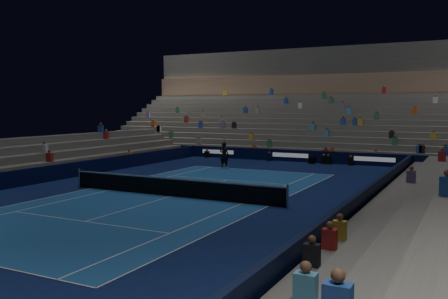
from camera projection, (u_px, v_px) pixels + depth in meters
ground at (172, 196)px, 25.71m from camera, size 90.00×90.00×0.00m
court_surface at (172, 196)px, 25.71m from camera, size 10.97×23.77×0.01m
sponsor_barrier_far at (291, 156)px, 42.05m from camera, size 44.00×0.25×1.00m
sponsor_barrier_east at (360, 204)px, 21.25m from camera, size 0.25×37.00×1.00m
sponsor_barrier_west at (39, 175)px, 30.09m from camera, size 0.25×37.00×1.00m
grandstand_main at (322, 119)px, 50.13m from camera, size 44.00×15.20×11.20m
grandstand_east at (448, 201)px, 19.63m from camera, size 5.00×37.00×2.50m
grandstand_west at (0, 165)px, 31.64m from camera, size 5.00×37.00×2.50m
tennis_net at (172, 187)px, 25.67m from camera, size 12.90×0.10×1.10m
tennis_player at (224, 155)px, 37.19m from camera, size 0.74×0.49×2.02m
broadcast_camera at (312, 160)px, 40.47m from camera, size 0.46×0.91×0.60m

